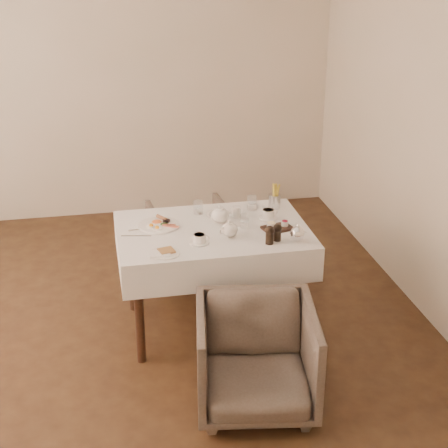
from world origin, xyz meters
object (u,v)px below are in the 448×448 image
armchair_near (256,358)px  breakfast_plate (159,224)px  armchair_far (191,240)px  table (213,244)px  teapot_centre (220,214)px

armchair_near → breakfast_plate: (-0.44, 1.02, 0.44)m
armchair_near → breakfast_plate: 1.20m
armchair_far → breakfast_plate: (-0.32, -0.72, 0.48)m
table → teapot_centre: teapot_centre is taller
table → armchair_near: 0.96m
table → breakfast_plate: 0.39m
teapot_centre → breakfast_plate: bearing=-171.5°
table → armchair_near: size_ratio=1.82×
armchair_near → teapot_centre: bearing=99.9°
breakfast_plate → armchair_near: bearing=-74.2°
armchair_near → armchair_far: bearing=102.4°
breakfast_plate → teapot_centre: bearing=-11.6°
table → breakfast_plate: (-0.35, 0.12, 0.13)m
armchair_far → breakfast_plate: breakfast_plate is taller
table → armchair_near: (0.09, -0.90, -0.32)m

